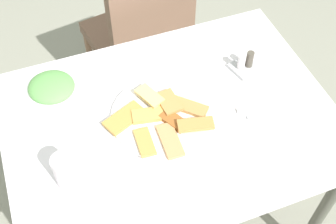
% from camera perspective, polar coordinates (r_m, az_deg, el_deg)
% --- Properties ---
extents(ground_plane, '(6.00, 6.00, 0.00)m').
position_cam_1_polar(ground_plane, '(2.08, 0.26, -13.46)').
color(ground_plane, gray).
extents(dining_table, '(1.08, 0.80, 0.75)m').
position_cam_1_polar(dining_table, '(1.51, 0.35, -2.93)').
color(dining_table, white).
rests_on(dining_table, ground_plane).
extents(dining_chair, '(0.48, 0.49, 0.91)m').
position_cam_1_polar(dining_chair, '(2.08, -3.29, 10.29)').
color(dining_chair, brown).
rests_on(dining_chair, ground_plane).
extents(pide_platter, '(0.37, 0.35, 0.04)m').
position_cam_1_polar(pide_platter, '(1.43, -0.63, -0.54)').
color(pide_platter, white).
rests_on(pide_platter, dining_table).
extents(salad_plate_greens, '(0.23, 0.23, 0.05)m').
position_cam_1_polar(salad_plate_greens, '(1.55, -14.82, 3.03)').
color(salad_plate_greens, white).
rests_on(salad_plate_greens, dining_table).
extents(soda_can, '(0.08, 0.08, 0.12)m').
position_cam_1_polar(soda_can, '(1.29, -13.13, -7.49)').
color(soda_can, silver).
rests_on(soda_can, dining_table).
extents(paper_napkin, '(0.15, 0.15, 0.00)m').
position_cam_1_polar(paper_napkin, '(1.49, 12.83, 0.13)').
color(paper_napkin, white).
rests_on(paper_napkin, dining_table).
extents(fork, '(0.16, 0.04, 0.00)m').
position_cam_1_polar(fork, '(1.48, 13.19, -0.28)').
color(fork, silver).
rests_on(fork, paper_napkin).
extents(spoon, '(0.20, 0.05, 0.00)m').
position_cam_1_polar(spoon, '(1.50, 12.53, 0.73)').
color(spoon, silver).
rests_on(spoon, paper_napkin).
extents(condiment_caddy, '(0.11, 0.11, 0.07)m').
position_cam_1_polar(condiment_caddy, '(1.59, 9.93, 6.09)').
color(condiment_caddy, '#B2B2B7').
rests_on(condiment_caddy, dining_table).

